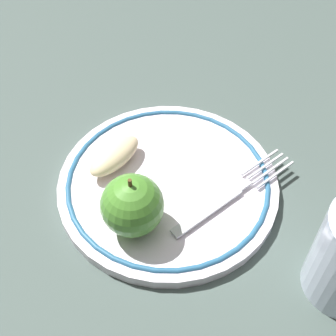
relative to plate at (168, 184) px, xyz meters
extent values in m
plane|color=#465550|center=(0.01, 0.01, -0.01)|extent=(2.00, 2.00, 0.00)
cylinder|color=white|center=(0.00, 0.00, 0.00)|extent=(0.25, 0.25, 0.01)
torus|color=#2A638D|center=(0.00, 0.00, 0.00)|extent=(0.23, 0.23, 0.01)
sphere|color=#4E9031|center=(0.00, 0.07, 0.04)|extent=(0.06, 0.06, 0.06)
cylinder|color=brown|center=(0.00, 0.07, 0.08)|extent=(0.00, 0.00, 0.01)
ellipsoid|color=beige|center=(0.07, 0.01, 0.02)|extent=(0.04, 0.08, 0.02)
cube|color=silver|center=(-0.06, 0.02, 0.01)|extent=(0.05, 0.09, 0.00)
cube|color=silver|center=(-0.08, -0.03, 0.01)|extent=(0.01, 0.02, 0.00)
cube|color=silver|center=(-0.10, -0.06, 0.01)|extent=(0.02, 0.06, 0.00)
cube|color=silver|center=(-0.10, -0.07, 0.01)|extent=(0.02, 0.06, 0.00)
cube|color=silver|center=(-0.09, -0.07, 0.01)|extent=(0.02, 0.06, 0.00)
cube|color=silver|center=(-0.08, -0.07, 0.01)|extent=(0.02, 0.06, 0.00)
camera|label=1|loc=(-0.16, 0.29, 0.42)|focal=50.00mm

